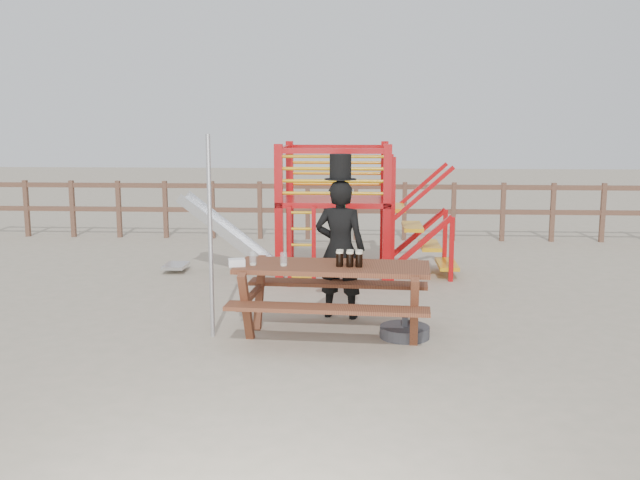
{
  "coord_description": "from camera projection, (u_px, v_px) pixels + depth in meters",
  "views": [
    {
      "loc": [
        0.65,
        -7.63,
        2.42
      ],
      "look_at": [
        0.13,
        0.8,
        1.01
      ],
      "focal_mm": 40.0,
      "sensor_mm": 36.0,
      "label": 1
    }
  ],
  "objects": [
    {
      "name": "ground",
      "position": [
        304.0,
        341.0,
        7.95
      ],
      "size": [
        60.0,
        60.0,
        0.0
      ],
      "primitive_type": "plane",
      "color": "tan",
      "rests_on": "ground"
    },
    {
      "name": "back_fence",
      "position": [
        332.0,
        204.0,
        14.72
      ],
      "size": [
        15.09,
        0.09,
        1.2
      ],
      "color": "brown",
      "rests_on": "ground"
    },
    {
      "name": "playground_fort",
      "position": [
        330.0,
        208.0,
        11.3
      ],
      "size": [
        4.71,
        1.84,
        2.1
      ],
      "color": "#B80C0F",
      "rests_on": "ground"
    },
    {
      "name": "picnic_table",
      "position": [
        333.0,
        292.0,
        8.03
      ],
      "size": [
        2.25,
        1.62,
        0.84
      ],
      "rotation": [
        0.0,
        0.0,
        -0.06
      ],
      "color": "brown",
      "rests_on": "ground"
    },
    {
      "name": "man_with_hat",
      "position": [
        340.0,
        245.0,
        8.79
      ],
      "size": [
        0.7,
        0.53,
        2.04
      ],
      "rotation": [
        0.0,
        0.0,
        2.95
      ],
      "color": "black",
      "rests_on": "ground"
    },
    {
      "name": "metal_pole",
      "position": [
        210.0,
        238.0,
        7.95
      ],
      "size": [
        0.05,
        0.05,
        2.29
      ],
      "primitive_type": "cylinder",
      "color": "#B2B2B7",
      "rests_on": "ground"
    },
    {
      "name": "parasol_base",
      "position": [
        405.0,
        332.0,
        8.08
      ],
      "size": [
        0.56,
        0.56,
        0.24
      ],
      "color": "#38393D",
      "rests_on": "ground"
    },
    {
      "name": "paper_bag",
      "position": [
        237.0,
        262.0,
        7.91
      ],
      "size": [
        0.21,
        0.18,
        0.08
      ],
      "primitive_type": "cube",
      "rotation": [
        0.0,
        0.0,
        0.25
      ],
      "color": "white",
      "rests_on": "picnic_table"
    },
    {
      "name": "stout_pints",
      "position": [
        350.0,
        258.0,
        7.91
      ],
      "size": [
        0.3,
        0.19,
        0.17
      ],
      "color": "black",
      "rests_on": "picnic_table"
    },
    {
      "name": "empty_glasses",
      "position": [
        268.0,
        259.0,
        7.94
      ],
      "size": [
        0.43,
        0.1,
        0.15
      ],
      "color": "silver",
      "rests_on": "picnic_table"
    }
  ]
}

